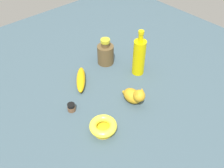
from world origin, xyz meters
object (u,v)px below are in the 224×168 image
object	(u,v)px
bowl	(103,127)
bottle_tall	(139,57)
nail_polish_jar	(71,107)
bottle_short	(106,53)
banana	(81,79)
cat_figurine	(134,96)

from	to	relation	value
bowl	bottle_tall	xyz separation A→B (m)	(-0.18, 0.39, 0.07)
nail_polish_jar	bottle_short	size ratio (longest dim) A/B	0.25
bottle_tall	bottle_short	world-z (taller)	bottle_tall
bottle_short	banana	bearing A→B (deg)	-77.06
bowl	cat_figurine	bearing A→B (deg)	98.98
banana	bottle_tall	xyz separation A→B (m)	(0.13, 0.28, 0.08)
cat_figurine	bowl	distance (m)	0.22
bowl	bottle_short	xyz separation A→B (m)	(-0.36, 0.32, 0.03)
cat_figurine	nail_polish_jar	world-z (taller)	cat_figurine
cat_figurine	banana	size ratio (longest dim) A/B	0.71
cat_figurine	bottle_short	size ratio (longest dim) A/B	0.87
cat_figurine	bowl	xyz separation A→B (m)	(0.03, -0.22, -0.01)
nail_polish_jar	cat_figurine	bearing A→B (deg)	58.40
banana	bottle_short	bearing A→B (deg)	140.53
bottle_tall	nail_polish_jar	size ratio (longest dim) A/B	6.56
cat_figurine	bottle_tall	distance (m)	0.23
nail_polish_jar	banana	bearing A→B (deg)	130.62
nail_polish_jar	bottle_tall	bearing A→B (deg)	88.60
banana	bottle_tall	distance (m)	0.32
bowl	nail_polish_jar	bearing A→B (deg)	-170.35
banana	nail_polish_jar	bearing A→B (deg)	-11.79
cat_figurine	nail_polish_jar	bearing A→B (deg)	-121.60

